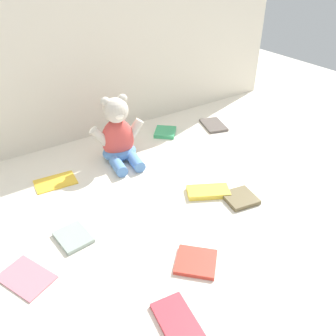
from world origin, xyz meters
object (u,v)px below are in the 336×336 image
Objects in this scene: teddy_bear at (118,137)px; book_case_6 at (178,322)px; book_case_3 at (165,132)px; book_case_5 at (196,262)px; book_case_7 at (55,182)px; book_case_4 at (73,237)px; book_case_1 at (240,198)px; book_case_2 at (213,125)px; book_case_8 at (208,192)px; book_case_0 at (26,277)px.

teddy_bear is 1.90× the size of book_case_6.
book_case_3 is 0.94× the size of book_case_5.
book_case_3 reaches higher than book_case_5.
book_case_4 is at bearing -3.81° from book_case_7.
book_case_1 is 0.53m from book_case_4.
teddy_bear is 1.82× the size of book_case_7.
book_case_3 reaches higher than book_case_2.
book_case_5 is at bearing 125.07° from book_case_1.
teddy_bear is 2.45× the size of book_case_4.
book_case_4 is (-0.51, 0.13, -0.00)m from book_case_1.
book_case_1 is at bearing -113.87° from book_case_8.
book_case_2 is 0.23m from book_case_3.
book_case_1 reaches higher than book_case_6.
book_case_3 is (0.05, 0.52, 0.00)m from book_case_1.
teddy_bear is at bearing 49.39° from book_case_8.
book_case_1 is 0.72× the size of book_case_2.
book_case_3 is 0.45m from book_case_8.
book_case_3 is at bearing -161.87° from book_case_5.
book_case_1 is (0.21, -0.44, -0.09)m from teddy_bear.
book_case_7 is at bearing -168.86° from teddy_bear.
book_case_4 is at bearing -93.39° from book_case_5.
teddy_bear is 1.89× the size of book_case_0.
book_case_8 is at bearing 179.97° from book_case_5.
book_case_1 is at bearing 125.83° from book_case_3.
book_case_8 is at bearing -12.02° from book_case_4.
book_case_0 is (-0.46, -0.38, -0.09)m from teddy_bear.
book_case_1 is at bearing -20.20° from book_case_4.
book_case_7 is at bearing 57.50° from book_case_1.
book_case_8 is (0.40, -0.35, 0.00)m from book_case_7.
book_case_3 is 0.74× the size of book_case_6.
teddy_bear reaches higher than book_case_3.
book_case_5 is at bearing -89.75° from teddy_bear.
book_case_3 is at bearing -177.54° from book_case_2.
book_case_2 reaches higher than book_case_0.
book_case_6 reaches higher than book_case_0.
teddy_bear reaches higher than book_case_8.
teddy_bear is 0.45m from book_case_4.
book_case_6 is (-0.14, -0.11, -0.00)m from book_case_5.
book_case_7 is at bearing -160.26° from book_case_2.
book_case_7 is (0.20, 0.36, -0.00)m from book_case_0.
book_case_3 is at bearing 4.41° from book_case_1.
book_case_1 is 0.52m from book_case_3.
book_case_7 is at bearing -116.46° from book_case_5.
book_case_3 is at bearing -171.89° from book_case_0.
book_case_2 is 0.98× the size of book_case_7.
book_case_2 and book_case_6 have the same top height.
book_case_6 is 0.48m from book_case_8.
book_case_5 is 0.78× the size of book_case_6.
teddy_bear reaches higher than book_case_6.
book_case_0 is 1.29× the size of book_case_5.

